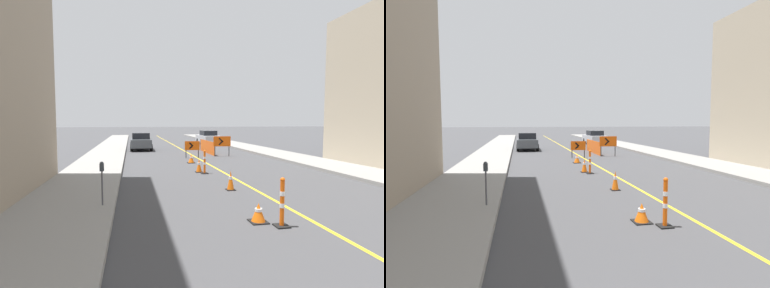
{
  "view_description": "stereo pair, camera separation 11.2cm",
  "coord_description": "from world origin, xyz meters",
  "views": [
    {
      "loc": [
        -4.61,
        1.54,
        2.6
      ],
      "look_at": [
        -0.35,
        22.53,
        1.0
      ],
      "focal_mm": 28.0,
      "sensor_mm": 36.0,
      "label": 1
    },
    {
      "loc": [
        -4.5,
        1.52,
        2.6
      ],
      "look_at": [
        -0.35,
        22.53,
        1.0
      ],
      "focal_mm": 28.0,
      "sensor_mm": 36.0,
      "label": 2
    }
  ],
  "objects": [
    {
      "name": "delineator_post_front",
      "position": [
        -0.99,
        8.21,
        0.54
      ],
      "size": [
        0.34,
        0.34,
        1.24
      ],
      "color": "black",
      "rests_on": "ground_plane"
    },
    {
      "name": "traffic_cone_third",
      "position": [
        -0.93,
        12.26,
        0.37
      ],
      "size": [
        0.33,
        0.33,
        0.74
      ],
      "color": "black",
      "rests_on": "ground_plane"
    },
    {
      "name": "parked_car_curb_near",
      "position": [
        -3.76,
        29.35,
        0.8
      ],
      "size": [
        1.94,
        4.32,
        1.59
      ],
      "rotation": [
        0.0,
        0.0,
        -0.01
      ],
      "color": "#474C51",
      "rests_on": "ground_plane"
    },
    {
      "name": "traffic_cone_fourth",
      "position": [
        -1.22,
        16.42,
        0.35
      ],
      "size": [
        0.36,
        0.36,
        0.71
      ],
      "color": "black",
      "rests_on": "ground_plane"
    },
    {
      "name": "sidewalk_right",
      "position": [
        6.57,
        28.74,
        0.09
      ],
      "size": [
        2.91,
        57.49,
        0.17
      ],
      "color": "gray",
      "rests_on": "ground_plane"
    },
    {
      "name": "sidewalk_left",
      "position": [
        -6.57,
        28.74,
        0.09
      ],
      "size": [
        2.91,
        57.49,
        0.17
      ],
      "color": "gray",
      "rests_on": "ground_plane"
    },
    {
      "name": "delineator_post_rear",
      "position": [
        -1.04,
        15.97,
        0.51
      ],
      "size": [
        0.35,
        0.35,
        1.19
      ],
      "color": "black",
      "rests_on": "ground_plane"
    },
    {
      "name": "traffic_cone_fifth",
      "position": [
        -0.94,
        19.91,
        0.27
      ],
      "size": [
        0.47,
        0.47,
        0.54
      ],
      "color": "black",
      "rests_on": "ground_plane"
    },
    {
      "name": "parking_meter_near_curb",
      "position": [
        -5.46,
        10.45,
        1.08
      ],
      "size": [
        0.12,
        0.11,
        1.28
      ],
      "color": "#4C4C51",
      "rests_on": "sidewalk_left"
    },
    {
      "name": "arrow_barricade_secondary",
      "position": [
        2.05,
        23.01,
        1.08
      ],
      "size": [
        1.29,
        0.19,
        1.51
      ],
      "rotation": [
        0.0,
        0.0,
        -0.1
      ],
      "color": "#EF560C",
      "rests_on": "ground_plane"
    },
    {
      "name": "traffic_cone_second",
      "position": [
        -1.42,
        8.63,
        0.25
      ],
      "size": [
        0.45,
        0.45,
        0.51
      ],
      "color": "black",
      "rests_on": "ground_plane"
    },
    {
      "name": "arrow_barricade_primary",
      "position": [
        -0.36,
        22.39,
        0.85
      ],
      "size": [
        1.07,
        0.15,
        1.21
      ],
      "rotation": [
        0.0,
        0.0,
        -0.08
      ],
      "color": "#EF560C",
      "rests_on": "ground_plane"
    },
    {
      "name": "lane_stripe",
      "position": [
        0.0,
        28.74,
        0.0
      ],
      "size": [
        0.12,
        57.49,
        0.01
      ],
      "color": "gold",
      "rests_on": "ground_plane"
    },
    {
      "name": "safety_mesh_fence",
      "position": [
        1.55,
        25.6,
        0.51
      ],
      "size": [
        0.08,
        4.84,
        1.03
      ],
      "rotation": [
        0.0,
        0.0,
        1.57
      ],
      "color": "#EF560C",
      "rests_on": "ground_plane"
    },
    {
      "name": "parked_car_curb_mid",
      "position": [
        3.99,
        34.76,
        0.8
      ],
      "size": [
        1.98,
        4.37,
        1.59
      ],
      "rotation": [
        0.0,
        0.0,
        0.04
      ],
      "color": "#B7B7BC",
      "rests_on": "ground_plane"
    }
  ]
}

